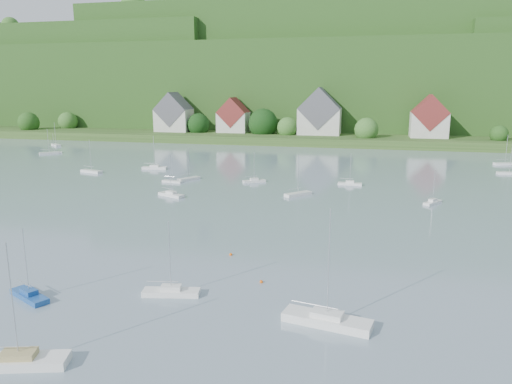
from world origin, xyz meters
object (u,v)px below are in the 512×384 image
Objects in this scene: near_sailboat_3 at (171,291)px; near_sailboat_1 at (29,295)px; near_sailboat_2 at (19,360)px; near_sailboat_4 at (327,319)px.

near_sailboat_1 is at bearing -174.49° from near_sailboat_3.
near_sailboat_1 is at bearing 108.83° from near_sailboat_2.
near_sailboat_1 is 14.32m from near_sailboat_3.
near_sailboat_2 reaches higher than near_sailboat_3.
near_sailboat_3 is at bearing -178.49° from near_sailboat_4.
near_sailboat_1 is at bearing -166.34° from near_sailboat_4.
near_sailboat_2 is at bearing -140.67° from near_sailboat_4.
near_sailboat_3 is 16.48m from near_sailboat_4.
near_sailboat_4 reaches higher than near_sailboat_2.
near_sailboat_4 is (29.96, 1.59, 0.11)m from near_sailboat_1.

